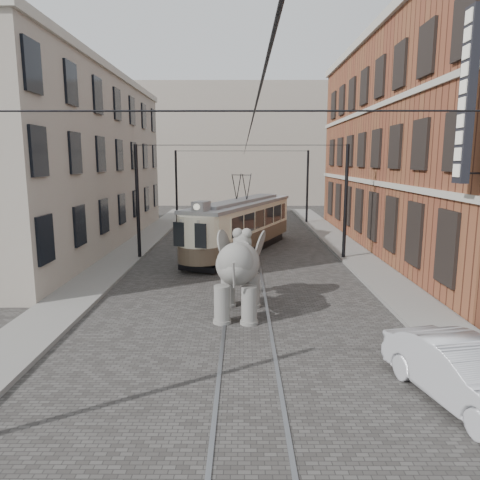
{
  "coord_description": "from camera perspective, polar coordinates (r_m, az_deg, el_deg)",
  "views": [
    {
      "loc": [
        -0.16,
        -17.42,
        5.17
      ],
      "look_at": [
        -0.25,
        0.05,
        2.1
      ],
      "focal_mm": 33.84,
      "sensor_mm": 36.0,
      "label": 1
    }
  ],
  "objects": [
    {
      "name": "catenary",
      "position": [
        22.52,
        0.18,
        4.44
      ],
      "size": [
        11.0,
        30.2,
        6.0
      ],
      "primitive_type": null,
      "color": "black",
      "rests_on": "ground"
    },
    {
      "name": "sidewalk_left",
      "position": [
        19.22,
        -19.09,
        -5.96
      ],
      "size": [
        2.0,
        60.0,
        0.15
      ],
      "primitive_type": "cube",
      "color": "slate",
      "rests_on": "ground"
    },
    {
      "name": "ground",
      "position": [
        18.17,
        0.78,
        -6.56
      ],
      "size": [
        120.0,
        120.0,
        0.0
      ],
      "primitive_type": "plane",
      "color": "#45423F"
    },
    {
      "name": "distant_block",
      "position": [
        57.45,
        0.46,
        11.8
      ],
      "size": [
        28.0,
        10.0,
        14.0
      ],
      "primitive_type": "cube",
      "color": "gray",
      "rests_on": "ground"
    },
    {
      "name": "tram",
      "position": [
        25.65,
        0.21,
        3.35
      ],
      "size": [
        6.36,
        11.18,
        4.42
      ],
      "primitive_type": null,
      "rotation": [
        0.0,
        0.0,
        -0.39
      ],
      "color": "beige",
      "rests_on": "ground"
    },
    {
      "name": "sidewalk_right",
      "position": [
        19.16,
        19.13,
        -6.01
      ],
      "size": [
        2.0,
        60.0,
        0.15
      ],
      "primitive_type": "cube",
      "color": "slate",
      "rests_on": "ground"
    },
    {
      "name": "brick_building",
      "position": [
        28.69,
        23.62,
        10.81
      ],
      "size": [
        8.0,
        26.0,
        12.0
      ],
      "primitive_type": "cube",
      "color": "brown",
      "rests_on": "ground"
    },
    {
      "name": "parked_car",
      "position": [
        11.15,
        26.38,
        -14.87
      ],
      "size": [
        2.44,
        4.37,
        1.37
      ],
      "primitive_type": "imported",
      "rotation": [
        0.0,
        0.0,
        0.25
      ],
      "color": "#AAABAF",
      "rests_on": "ground"
    },
    {
      "name": "stucco_building",
      "position": [
        29.48,
        -21.56,
        8.96
      ],
      "size": [
        7.0,
        24.0,
        10.0
      ],
      "primitive_type": "cube",
      "color": "gray",
      "rests_on": "ground"
    },
    {
      "name": "elephant",
      "position": [
        15.24,
        -0.26,
        -4.46
      ],
      "size": [
        2.83,
        4.67,
        2.75
      ],
      "primitive_type": null,
      "rotation": [
        0.0,
        0.0,
        -0.08
      ],
      "color": "slate",
      "rests_on": "ground"
    },
    {
      "name": "tram_rails",
      "position": [
        18.17,
        0.78,
        -6.53
      ],
      "size": [
        1.54,
        80.0,
        0.02
      ],
      "primitive_type": null,
      "color": "slate",
      "rests_on": "ground"
    }
  ]
}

